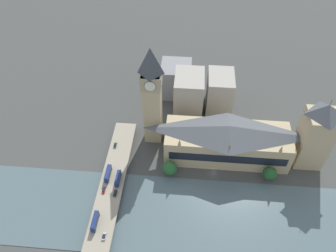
% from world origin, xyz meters
% --- Properties ---
extents(ground_plane, '(600.00, 600.00, 0.00)m').
position_xyz_m(ground_plane, '(0.00, 0.00, 0.00)').
color(ground_plane, '#424442').
extents(river_water, '(53.55, 360.00, 0.30)m').
position_xyz_m(river_water, '(-32.78, 0.00, 0.15)').
color(river_water, '#4C6066').
rests_on(river_water, ground_plane).
extents(parliament_hall, '(27.98, 82.62, 28.45)m').
position_xyz_m(parliament_hall, '(16.76, -8.00, 14.13)').
color(parliament_hall, tan).
rests_on(parliament_hall, ground_plane).
extents(clock_tower, '(13.01, 13.01, 75.31)m').
position_xyz_m(clock_tower, '(29.45, 43.21, 40.09)').
color(clock_tower, tan).
rests_on(clock_tower, ground_plane).
extents(victoria_tower, '(18.16, 18.16, 54.77)m').
position_xyz_m(victoria_tower, '(16.82, -62.39, 25.38)').
color(victoria_tower, tan).
rests_on(victoria_tower, ground_plane).
extents(road_bridge, '(139.10, 15.13, 4.53)m').
position_xyz_m(road_bridge, '(-32.78, 64.67, 3.63)').
color(road_bridge, gray).
rests_on(road_bridge, ground_plane).
extents(double_decker_bus_lead, '(10.65, 2.46, 4.75)m').
position_xyz_m(double_decker_bus_lead, '(-14.42, 60.81, 7.15)').
color(double_decker_bus_lead, navy).
rests_on(double_decker_bus_lead, road_bridge).
extents(double_decker_bus_mid, '(11.47, 2.50, 4.97)m').
position_xyz_m(double_decker_bus_mid, '(-44.53, 68.24, 7.27)').
color(double_decker_bus_mid, navy).
rests_on(double_decker_bus_mid, road_bridge).
extents(double_decker_bus_rear, '(11.59, 2.64, 4.97)m').
position_xyz_m(double_decker_bus_rear, '(-11.31, 67.82, 7.28)').
color(double_decker_bus_rear, navy).
rests_on(double_decker_bus_rear, road_bridge).
extents(car_northbound_lead, '(4.70, 1.88, 1.38)m').
position_xyz_m(car_northbound_lead, '(-24.04, 60.86, 5.23)').
color(car_northbound_lead, black).
rests_on(car_northbound_lead, road_bridge).
extents(car_northbound_mid, '(4.46, 1.88, 1.40)m').
position_xyz_m(car_northbound_mid, '(-52.12, 61.56, 5.24)').
color(car_northbound_mid, silver).
rests_on(car_northbound_mid, road_bridge).
extents(car_southbound_lead, '(4.54, 1.85, 1.41)m').
position_xyz_m(car_southbound_lead, '(14.34, 68.47, 5.23)').
color(car_southbound_lead, '#2D5638').
rests_on(car_southbound_lead, road_bridge).
extents(car_southbound_tail, '(4.49, 1.78, 1.32)m').
position_xyz_m(car_southbound_tail, '(-22.65, 68.34, 5.19)').
color(car_southbound_tail, maroon).
rests_on(car_southbound_tail, road_bridge).
extents(city_block_west, '(27.66, 21.54, 33.68)m').
position_xyz_m(city_block_west, '(59.43, 19.54, 16.84)').
color(city_block_west, '#A39E93').
rests_on(city_block_west, ground_plane).
extents(city_block_center, '(25.14, 24.02, 26.54)m').
position_xyz_m(city_block_center, '(81.86, 30.71, 13.27)').
color(city_block_center, gray).
rests_on(city_block_center, ground_plane).
extents(city_block_east, '(26.33, 19.40, 30.52)m').
position_xyz_m(city_block_east, '(65.96, -4.04, 15.26)').
color(city_block_east, '#A39E93').
rests_on(city_block_east, ground_plane).
extents(tree_embankment_near, '(8.85, 8.85, 11.17)m').
position_xyz_m(tree_embankment_near, '(-2.25, -35.45, 6.74)').
color(tree_embankment_near, brown).
rests_on(tree_embankment_near, ground_plane).
extents(tree_embankment_mid, '(9.33, 9.33, 11.24)m').
position_xyz_m(tree_embankment_mid, '(-3.23, 28.74, 6.57)').
color(tree_embankment_mid, brown).
rests_on(tree_embankment_mid, ground_plane).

